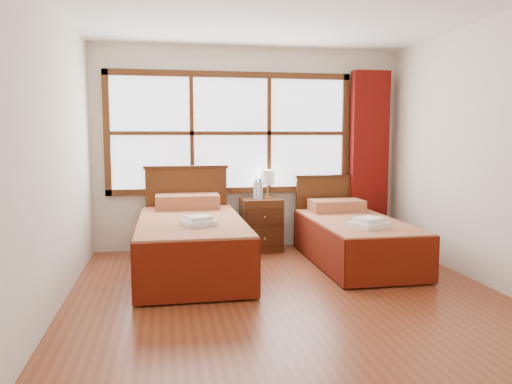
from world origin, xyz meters
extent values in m
plane|color=brown|center=(0.00, 0.00, 0.00)|extent=(4.50, 4.50, 0.00)
plane|color=white|center=(0.00, 0.00, 2.60)|extent=(4.50, 4.50, 0.00)
plane|color=silver|center=(0.00, 2.25, 1.30)|extent=(4.00, 0.00, 4.00)
plane|color=silver|center=(-2.00, 0.00, 1.30)|extent=(0.00, 4.50, 4.50)
plane|color=silver|center=(2.00, 0.00, 1.30)|extent=(0.00, 4.50, 4.50)
cube|color=white|center=(-0.25, 2.22, 1.50)|extent=(3.00, 0.02, 1.40)
cube|color=#4A2610|center=(-0.25, 2.20, 0.76)|extent=(3.16, 0.06, 0.08)
cube|color=#4A2610|center=(-0.25, 2.20, 2.24)|extent=(3.16, 0.06, 0.08)
cube|color=#4A2610|center=(-1.79, 2.20, 1.50)|extent=(0.08, 0.06, 1.56)
cube|color=#4A2610|center=(1.29, 2.20, 1.50)|extent=(0.08, 0.06, 1.56)
cube|color=#4A2610|center=(-0.75, 2.20, 1.50)|extent=(0.05, 0.05, 1.40)
cube|color=#4A2610|center=(0.25, 2.20, 1.50)|extent=(0.05, 0.05, 1.40)
cube|color=#4A2610|center=(-0.25, 2.20, 1.50)|extent=(3.00, 0.05, 0.05)
cube|color=#660E0A|center=(1.60, 2.11, 1.17)|extent=(0.50, 0.16, 2.30)
cube|color=#391B0C|center=(-0.83, 1.13, 0.16)|extent=(0.98, 1.95, 0.32)
cube|color=maroon|center=(-0.83, 1.13, 0.45)|extent=(1.09, 2.17, 0.27)
cube|color=#63180A|center=(-1.38, 1.13, 0.29)|extent=(0.03, 2.17, 0.54)
cube|color=#63180A|center=(-0.29, 1.13, 0.29)|extent=(0.03, 2.17, 0.54)
cube|color=#63180A|center=(-0.83, 0.05, 0.29)|extent=(1.09, 0.03, 0.54)
cube|color=maroon|center=(-0.83, 1.92, 0.67)|extent=(0.76, 0.45, 0.17)
cube|color=#4A2610|center=(-0.83, 2.14, 0.53)|extent=(1.02, 0.06, 1.06)
cube|color=#391B0C|center=(-0.83, 2.14, 1.07)|extent=(1.06, 0.08, 0.04)
cube|color=#391B0C|center=(1.05, 1.13, 0.14)|extent=(0.85, 1.70, 0.28)
cube|color=maroon|center=(1.05, 1.13, 0.39)|extent=(0.95, 1.88, 0.23)
cube|color=#63180A|center=(0.58, 1.13, 0.26)|extent=(0.03, 1.88, 0.47)
cube|color=#63180A|center=(1.53, 1.13, 0.26)|extent=(0.03, 1.88, 0.47)
cube|color=#63180A|center=(1.05, 0.19, 0.26)|extent=(0.95, 0.03, 0.47)
cube|color=maroon|center=(1.05, 1.81, 0.58)|extent=(0.66, 0.39, 0.15)
cube|color=#4A2610|center=(1.05, 2.14, 0.46)|extent=(0.89, 0.06, 0.92)
cube|color=#391B0C|center=(1.05, 2.14, 0.93)|extent=(0.92, 0.08, 0.04)
cube|color=#4A2610|center=(0.11, 2.00, 0.34)|extent=(0.50, 0.45, 0.67)
cube|color=#391B0C|center=(0.11, 1.76, 0.20)|extent=(0.44, 0.02, 0.20)
cube|color=#391B0C|center=(0.11, 1.76, 0.47)|extent=(0.44, 0.02, 0.20)
sphere|color=#AB833A|center=(0.11, 1.75, 0.20)|extent=(0.03, 0.03, 0.03)
sphere|color=#AB833A|center=(0.11, 1.75, 0.47)|extent=(0.03, 0.03, 0.03)
cube|color=white|center=(-0.77, 0.72, 0.61)|extent=(0.38, 0.35, 0.05)
cube|color=white|center=(-0.77, 0.72, 0.65)|extent=(0.28, 0.27, 0.04)
cube|color=white|center=(1.02, 0.69, 0.54)|extent=(0.45, 0.43, 0.06)
cube|color=white|center=(1.02, 0.69, 0.59)|extent=(0.34, 0.32, 0.05)
cylinder|color=gold|center=(0.20, 2.03, 0.68)|extent=(0.11, 0.11, 0.02)
cylinder|color=gold|center=(0.20, 2.03, 0.77)|extent=(0.02, 0.02, 0.15)
cylinder|color=white|center=(0.20, 2.03, 0.94)|extent=(0.19, 0.19, 0.19)
cylinder|color=silver|center=(0.04, 1.98, 0.78)|extent=(0.07, 0.07, 0.22)
cylinder|color=blue|center=(0.04, 1.98, 0.91)|extent=(0.03, 0.03, 0.03)
cylinder|color=silver|center=(0.08, 1.92, 0.79)|extent=(0.07, 0.07, 0.23)
cylinder|color=blue|center=(0.08, 1.92, 0.92)|extent=(0.03, 0.03, 0.03)
camera|label=1|loc=(-1.09, -4.20, 1.47)|focal=35.00mm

